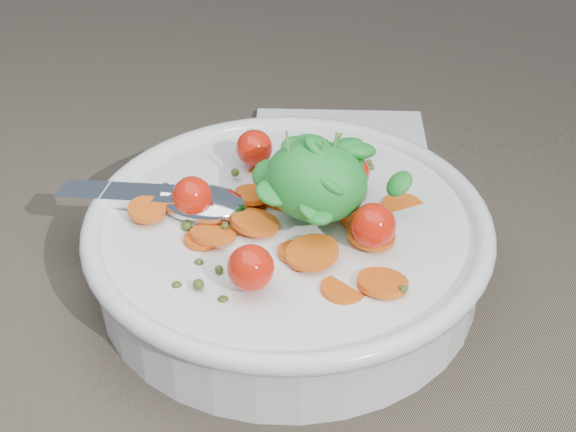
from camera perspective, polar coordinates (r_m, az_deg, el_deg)
The scene contains 3 objects.
ground at distance 0.60m, azimuth -2.29°, elevation -3.95°, with size 6.00×6.00×0.00m, color #6A5D4B.
bowl at distance 0.57m, azimuth 0.02°, elevation -1.89°, with size 0.31×0.28×0.12m.
napkin at distance 0.73m, azimuth 3.70°, elevation 4.74°, with size 0.16×0.14×0.01m, color white.
Camera 1 is at (0.25, -0.38, 0.38)m, focal length 50.00 mm.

